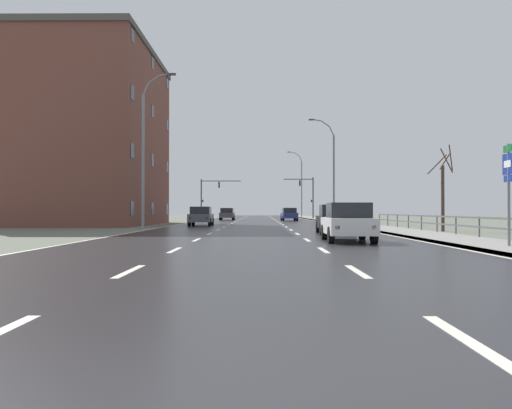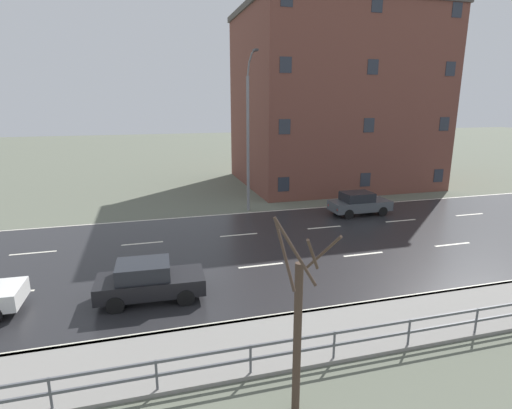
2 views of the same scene
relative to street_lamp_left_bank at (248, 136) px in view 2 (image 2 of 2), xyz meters
name	(u,v)px [view 2 (image 2 of 2)]	position (x,y,z in m)	size (l,w,h in m)	color
guardrail	(49,388)	(17.31, -9.54, -4.53)	(0.07, 30.82, 1.00)	#515459
street_lamp_left_bank	(248,136)	(0.00, 0.00, 0.00)	(2.32, 0.24, 10.65)	slate
car_near_right	(149,281)	(11.84, -7.05, -4.43)	(1.96, 4.17, 1.57)	black
car_near_left	(359,203)	(2.99, 7.01, -4.43)	(1.88, 4.12, 1.57)	#474C51
brick_building	(332,99)	(-8.36, 10.16, 2.51)	(13.56, 16.67, 15.48)	brown
bare_tree_mid	(298,327)	(18.87, -3.65, -2.88)	(1.43, 1.48, 5.18)	#423328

